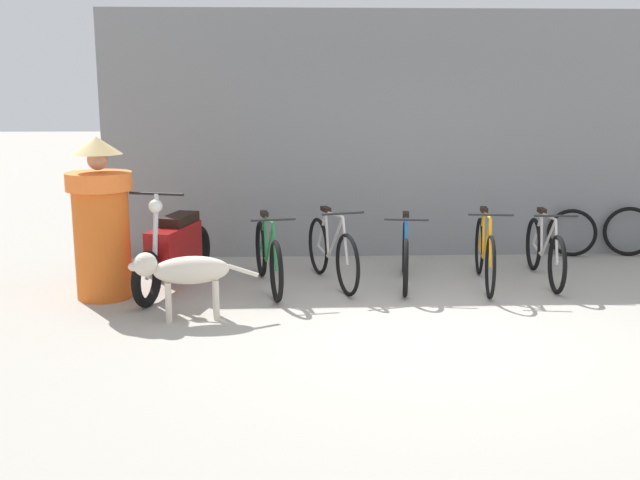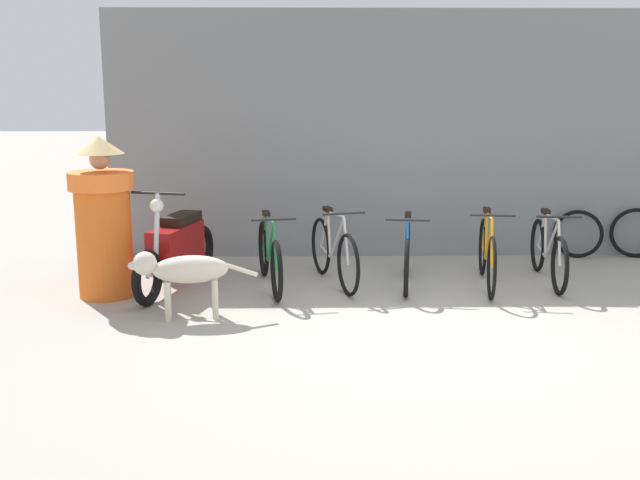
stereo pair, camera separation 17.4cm
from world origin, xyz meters
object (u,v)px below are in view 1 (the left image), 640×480
object	(u,v)px
bicycle_1	(332,252)
motorcycle	(174,249)
spare_tire_right	(629,231)
bicycle_0	(268,257)
stray_dog	(183,271)
bicycle_4	(545,252)
bicycle_3	(485,253)
bicycle_2	(405,255)
spare_tire_left	(572,233)
person_in_robes	(101,219)

from	to	relation	value
bicycle_1	motorcycle	size ratio (longest dim) A/B	0.84
motorcycle	spare_tire_right	xyz separation A→B (m)	(5.56, 1.36, -0.12)
bicycle_0	stray_dog	world-z (taller)	bicycle_0
bicycle_4	spare_tire_right	distance (m)	1.91
bicycle_0	bicycle_3	bearing A→B (deg)	80.17
bicycle_2	spare_tire_right	world-z (taller)	bicycle_2
bicycle_2	motorcycle	bearing A→B (deg)	-79.51
spare_tire_left	person_in_robes	bearing A→B (deg)	-163.27
bicycle_2	bicycle_4	world-z (taller)	bicycle_4
bicycle_4	spare_tire_left	size ratio (longest dim) A/B	2.69
person_in_robes	bicycle_4	bearing A→B (deg)	157.51
bicycle_3	spare_tire_left	size ratio (longest dim) A/B	2.73
bicycle_3	spare_tire_left	xyz separation A→B (m)	(1.47, 1.34, -0.05)
bicycle_0	spare_tire_left	distance (m)	4.06
bicycle_1	spare_tire_left	size ratio (longest dim) A/B	2.57
spare_tire_left	stray_dog	bearing A→B (deg)	-151.88
bicycle_0	bicycle_3	xyz separation A→B (m)	(2.35, 0.02, 0.02)
motorcycle	person_in_robes	world-z (taller)	person_in_robes
bicycle_1	person_in_robes	size ratio (longest dim) A/B	0.95
bicycle_2	bicycle_3	world-z (taller)	bicycle_3
bicycle_1	spare_tire_left	xyz separation A→B (m)	(3.13, 1.23, -0.05)
bicycle_0	bicycle_4	distance (m)	3.07
bicycle_0	bicycle_1	distance (m)	0.71
bicycle_1	spare_tire_right	distance (m)	4.06
stray_dog	spare_tire_right	xyz separation A→B (m)	(5.32, 2.44, -0.14)
bicycle_2	spare_tire_right	distance (m)	3.32
bicycle_0	stray_dog	size ratio (longest dim) A/B	1.42
bicycle_3	bicycle_0	bearing A→B (deg)	-81.53
bicycle_0	spare_tire_right	distance (m)	4.76
bicycle_3	stray_dog	size ratio (longest dim) A/B	1.41
bicycle_2	motorcycle	xyz separation A→B (m)	(-2.49, -0.10, 0.11)
motorcycle	person_in_robes	size ratio (longest dim) A/B	1.14
bicycle_0	bicycle_2	xyz separation A→B (m)	(1.49, 0.10, -0.01)
motorcycle	bicycle_3	bearing A→B (deg)	105.47
bicycle_2	spare_tire_right	xyz separation A→B (m)	(3.07, 1.26, -0.01)
bicycle_0	bicycle_3	world-z (taller)	bicycle_3
stray_dog	spare_tire_right	distance (m)	5.85
bicycle_0	spare_tire_right	world-z (taller)	bicycle_0
bicycle_1	spare_tire_right	world-z (taller)	bicycle_1
stray_dog	spare_tire_left	bearing A→B (deg)	-160.22
bicycle_3	stray_dog	world-z (taller)	bicycle_3
stray_dog	bicycle_3	bearing A→B (deg)	-168.80
person_in_robes	stray_dog	bearing A→B (deg)	111.29
bicycle_3	bicycle_2	bearing A→B (deg)	-87.25
bicycle_3	bicycle_4	distance (m)	0.73
bicycle_0	stray_dog	distance (m)	1.33
bicycle_0	spare_tire_left	world-z (taller)	bicycle_0
bicycle_1	stray_dog	xyz separation A→B (m)	(-1.45, -1.22, 0.11)
bicycle_1	person_in_robes	bearing A→B (deg)	-95.71
bicycle_4	stray_dog	size ratio (longest dim) A/B	1.39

